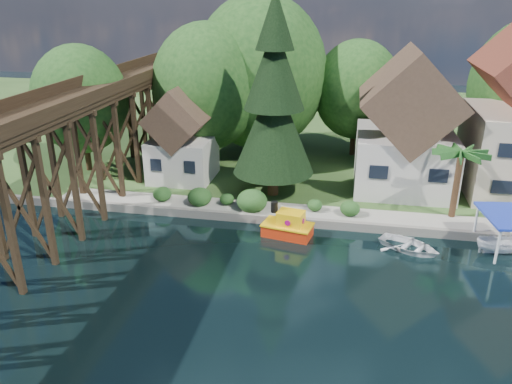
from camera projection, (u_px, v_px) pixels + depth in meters
ground at (291, 288)px, 27.60m from camera, size 140.00×140.00×0.00m
bank at (327, 130)px, 58.51m from camera, size 140.00×52.00×0.50m
seawall at (364, 227)px, 34.09m from camera, size 60.00×0.40×0.62m
promenade at (393, 219)px, 34.84m from camera, size 50.00×2.60×0.06m
trestle_bridge at (64, 152)px, 33.10m from camera, size 4.12×44.18×9.30m
house_left at (407, 131)px, 39.06m from camera, size 7.64×8.64×11.02m
shed at (182, 140)px, 41.30m from camera, size 5.09×5.40×7.85m
bg_trees at (334, 89)px, 44.09m from camera, size 49.90×13.30×10.57m
shrubs at (245, 199)px, 36.38m from camera, size 15.76×2.47×1.70m
conifer at (274, 102)px, 36.48m from camera, size 6.15×6.15×15.15m
palm_tree at (461, 155)px, 33.49m from camera, size 4.61×4.61×5.20m
tugboat at (288, 226)px, 33.28m from camera, size 3.57×2.41×2.39m
boat_white_a at (410, 244)px, 31.57m from camera, size 4.72×4.29×0.80m
boat_canopy at (505, 237)px, 30.89m from camera, size 3.45×4.44×2.64m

